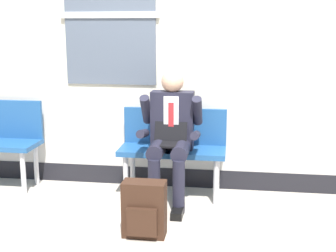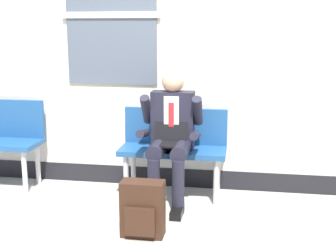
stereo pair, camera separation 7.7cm
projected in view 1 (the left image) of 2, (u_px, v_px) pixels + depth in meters
ground_plane at (166, 204)px, 4.29m from camera, size 18.00×18.00×0.00m
station_wall at (174, 39)px, 4.52m from camera, size 5.23×0.17×3.05m
bench_with_person at (173, 144)px, 4.45m from camera, size 1.02×0.42×0.85m
person_seated at (171, 134)px, 4.23m from camera, size 0.57×0.70×1.24m
backpack at (144, 210)px, 3.60m from camera, size 0.34×0.21×0.45m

